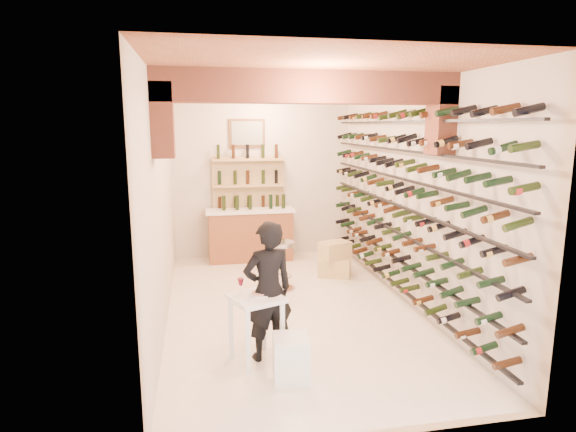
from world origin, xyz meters
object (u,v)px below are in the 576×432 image
(wine_rack, at_px, (396,199))
(back_counter, at_px, (250,233))
(white_stool, at_px, (291,358))
(crate_lower, at_px, (334,267))
(chrome_barstool, at_px, (282,262))
(tasting_table, at_px, (256,308))
(person, at_px, (268,291))

(wine_rack, distance_m, back_counter, 3.38)
(wine_rack, height_order, back_counter, wine_rack)
(white_stool, xyz_separation_m, crate_lower, (1.41, 3.24, -0.07))
(chrome_barstool, xyz_separation_m, crate_lower, (1.02, 0.53, -0.30))
(tasting_table, distance_m, white_stool, 0.68)
(wine_rack, height_order, white_stool, wine_rack)
(tasting_table, bearing_deg, wine_rack, 12.20)
(person, bearing_deg, tasting_table, 0.25)
(back_counter, height_order, tasting_table, back_counter)
(wine_rack, bearing_deg, person, -145.87)
(wine_rack, bearing_deg, chrome_barstool, 152.47)
(wine_rack, bearing_deg, crate_lower, 110.85)
(tasting_table, xyz_separation_m, person, (0.14, 0.04, 0.17))
(white_stool, height_order, person, person)
(chrome_barstool, bearing_deg, tasting_table, -107.23)
(tasting_table, relative_size, chrome_barstool, 1.16)
(wine_rack, distance_m, person, 2.63)
(crate_lower, bearing_deg, person, -119.89)
(tasting_table, height_order, white_stool, tasting_table)
(back_counter, xyz_separation_m, person, (-0.25, -4.06, 0.26))
(white_stool, bearing_deg, wine_rack, 44.80)
(tasting_table, bearing_deg, chrome_barstool, 51.93)
(chrome_barstool, bearing_deg, back_counter, 99.22)
(wine_rack, height_order, tasting_table, wine_rack)
(person, bearing_deg, chrome_barstool, -118.14)
(tasting_table, bearing_deg, person, -6.52)
(back_counter, height_order, chrome_barstool, back_counter)
(white_stool, bearing_deg, person, 108.27)
(tasting_table, distance_m, crate_lower, 3.30)
(tasting_table, height_order, crate_lower, tasting_table)
(person, relative_size, chrome_barstool, 2.00)
(wine_rack, height_order, chrome_barstool, wine_rack)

